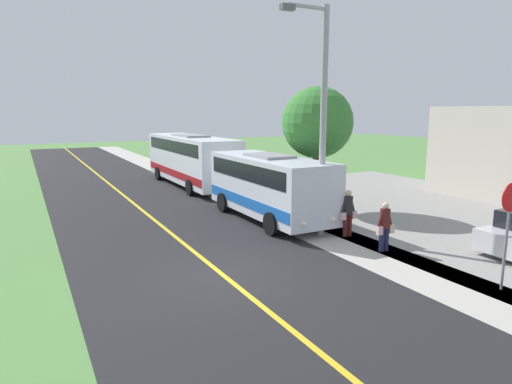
{
  "coord_description": "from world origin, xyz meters",
  "views": [
    {
      "loc": [
        4.8,
        11.04,
        4.65
      ],
      "look_at": [
        -3.5,
        -4.57,
        1.4
      ],
      "focal_mm": 30.86,
      "sensor_mm": 36.0,
      "label": 1
    }
  ],
  "objects_px": {
    "shuttle_bus_front": "(269,184)",
    "transit_bus_rear": "(191,158)",
    "street_light_pole": "(321,114)",
    "pedestrian_waiting": "(348,211)",
    "tree_curbside": "(317,123)",
    "stop_sign": "(509,218)",
    "pedestrian_with_bags": "(385,225)"
  },
  "relations": [
    {
      "from": "pedestrian_with_bags",
      "to": "tree_curbside",
      "type": "height_order",
      "value": "tree_curbside"
    },
    {
      "from": "street_light_pole",
      "to": "pedestrian_with_bags",
      "type": "bearing_deg",
      "value": 107.15
    },
    {
      "from": "transit_bus_rear",
      "to": "pedestrian_waiting",
      "type": "relative_size",
      "value": 5.92
    },
    {
      "from": "transit_bus_rear",
      "to": "street_light_pole",
      "type": "bearing_deg",
      "value": 91.44
    },
    {
      "from": "tree_curbside",
      "to": "pedestrian_with_bags",
      "type": "bearing_deg",
      "value": 74.88
    },
    {
      "from": "shuttle_bus_front",
      "to": "transit_bus_rear",
      "type": "relative_size",
      "value": 0.71
    },
    {
      "from": "pedestrian_with_bags",
      "to": "stop_sign",
      "type": "xyz_separation_m",
      "value": [
        -0.41,
        3.92,
        1.06
      ]
    },
    {
      "from": "street_light_pole",
      "to": "shuttle_bus_front",
      "type": "bearing_deg",
      "value": -82.71
    },
    {
      "from": "transit_bus_rear",
      "to": "tree_curbside",
      "type": "relative_size",
      "value": 1.81
    },
    {
      "from": "pedestrian_with_bags",
      "to": "tree_curbside",
      "type": "distance_m",
      "value": 7.29
    },
    {
      "from": "shuttle_bus_front",
      "to": "pedestrian_with_bags",
      "type": "bearing_deg",
      "value": 101.92
    },
    {
      "from": "pedestrian_waiting",
      "to": "pedestrian_with_bags",
      "type": "bearing_deg",
      "value": 87.38
    },
    {
      "from": "transit_bus_rear",
      "to": "tree_curbside",
      "type": "distance_m",
      "value": 10.15
    },
    {
      "from": "street_light_pole",
      "to": "tree_curbside",
      "type": "height_order",
      "value": "street_light_pole"
    },
    {
      "from": "pedestrian_with_bags",
      "to": "pedestrian_waiting",
      "type": "bearing_deg",
      "value": -92.62
    },
    {
      "from": "shuttle_bus_front",
      "to": "pedestrian_waiting",
      "type": "relative_size",
      "value": 4.19
    },
    {
      "from": "pedestrian_waiting",
      "to": "tree_curbside",
      "type": "height_order",
      "value": "tree_curbside"
    },
    {
      "from": "transit_bus_rear",
      "to": "stop_sign",
      "type": "distance_m",
      "value": 19.76
    },
    {
      "from": "transit_bus_rear",
      "to": "stop_sign",
      "type": "bearing_deg",
      "value": 94.5
    },
    {
      "from": "transit_bus_rear",
      "to": "tree_curbside",
      "type": "xyz_separation_m",
      "value": [
        -2.85,
        9.46,
        2.35
      ]
    },
    {
      "from": "shuttle_bus_front",
      "to": "pedestrian_waiting",
      "type": "bearing_deg",
      "value": 109.28
    },
    {
      "from": "pedestrian_with_bags",
      "to": "tree_curbside",
      "type": "relative_size",
      "value": 0.29
    },
    {
      "from": "pedestrian_with_bags",
      "to": "stop_sign",
      "type": "distance_m",
      "value": 4.08
    },
    {
      "from": "street_light_pole",
      "to": "pedestrian_waiting",
      "type": "bearing_deg",
      "value": 145.08
    },
    {
      "from": "shuttle_bus_front",
      "to": "tree_curbside",
      "type": "relative_size",
      "value": 1.28
    },
    {
      "from": "pedestrian_waiting",
      "to": "street_light_pole",
      "type": "height_order",
      "value": "street_light_pole"
    },
    {
      "from": "pedestrian_waiting",
      "to": "stop_sign",
      "type": "xyz_separation_m",
      "value": [
        -0.32,
        5.92,
        1.01
      ]
    },
    {
      "from": "pedestrian_with_bags",
      "to": "pedestrian_waiting",
      "type": "height_order",
      "value": "pedestrian_waiting"
    },
    {
      "from": "transit_bus_rear",
      "to": "street_light_pole",
      "type": "xyz_separation_m",
      "value": [
        -0.33,
        13.14,
        2.8
      ]
    },
    {
      "from": "shuttle_bus_front",
      "to": "tree_curbside",
      "type": "distance_m",
      "value": 3.92
    },
    {
      "from": "pedestrian_waiting",
      "to": "street_light_pole",
      "type": "bearing_deg",
      "value": -34.92
    },
    {
      "from": "stop_sign",
      "to": "street_light_pole",
      "type": "height_order",
      "value": "street_light_pole"
    }
  ]
}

